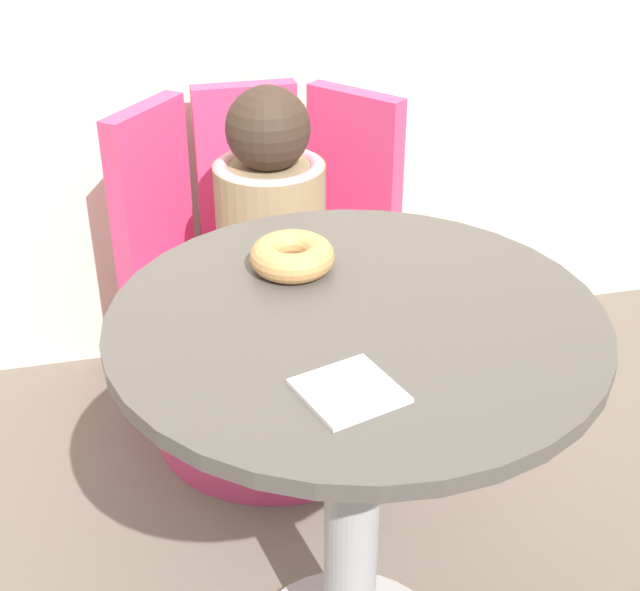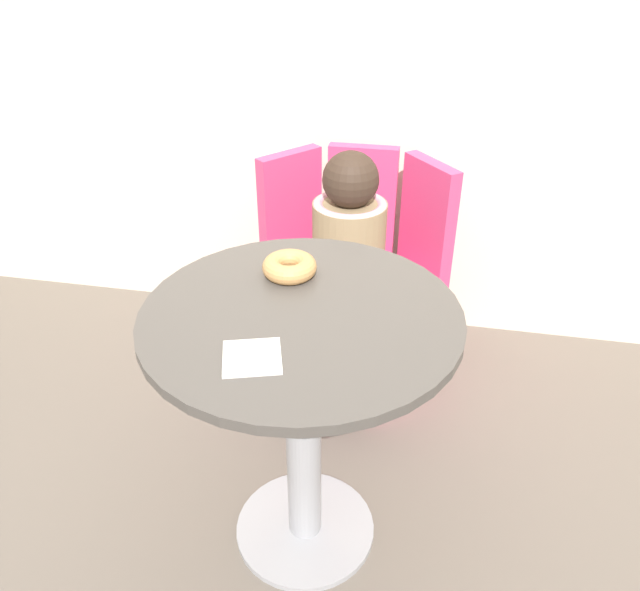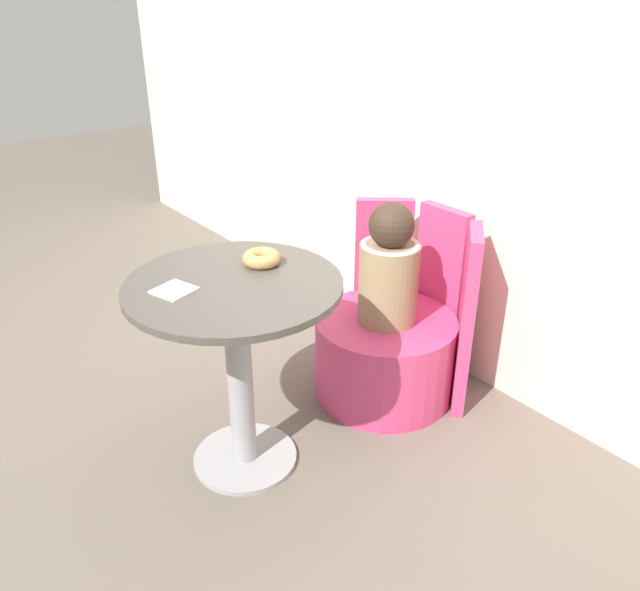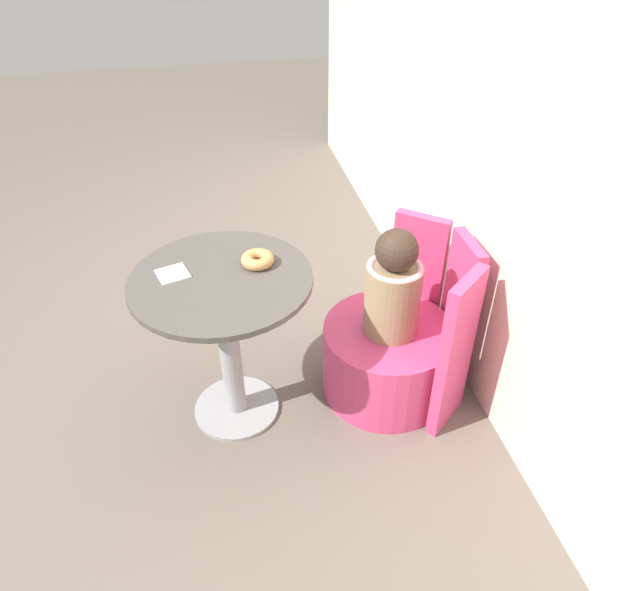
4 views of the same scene
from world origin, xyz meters
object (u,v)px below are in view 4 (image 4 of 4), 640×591
object	(u,v)px
round_table	(226,318)
donut	(257,259)
tub_chair	(387,359)
child_figure	(393,287)

from	to	relation	value
round_table	donut	xyz separation A→B (m)	(-0.06, 0.15, 0.22)
tub_chair	donut	bearing A→B (deg)	-96.63
tub_chair	round_table	bearing A→B (deg)	-90.26
tub_chair	donut	world-z (taller)	donut
round_table	donut	size ratio (longest dim) A/B	5.63
round_table	child_figure	bearing A→B (deg)	89.74
round_table	child_figure	xyz separation A→B (m)	(0.00, 0.71, 0.05)
child_figure	donut	distance (m)	0.59
child_figure	donut	bearing A→B (deg)	-96.63
tub_chair	donut	distance (m)	0.81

